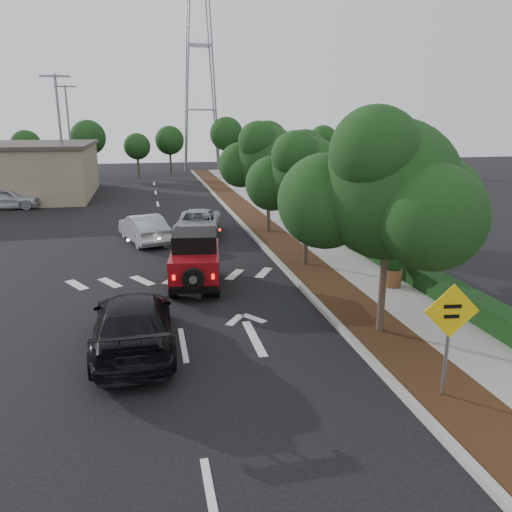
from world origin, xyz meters
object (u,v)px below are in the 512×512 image
object	(u,v)px
silver_suv_ahead	(198,223)
speed_hump_sign	(450,325)
red_jeep	(195,258)
black_suv_oncoming	(133,323)

from	to	relation	value
silver_suv_ahead	speed_hump_sign	bearing A→B (deg)	-66.25
red_jeep	black_suv_oncoming	bearing A→B (deg)	-105.37
black_suv_oncoming	speed_hump_sign	size ratio (longest dim) A/B	2.00
red_jeep	black_suv_oncoming	size ratio (longest dim) A/B	0.78
black_suv_oncoming	red_jeep	bearing A→B (deg)	-113.50
red_jeep	silver_suv_ahead	size ratio (longest dim) A/B	0.84
red_jeep	speed_hump_sign	world-z (taller)	speed_hump_sign
silver_suv_ahead	black_suv_oncoming	distance (m)	13.44
silver_suv_ahead	speed_hump_sign	distance (m)	17.57
red_jeep	black_suv_oncoming	world-z (taller)	red_jeep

